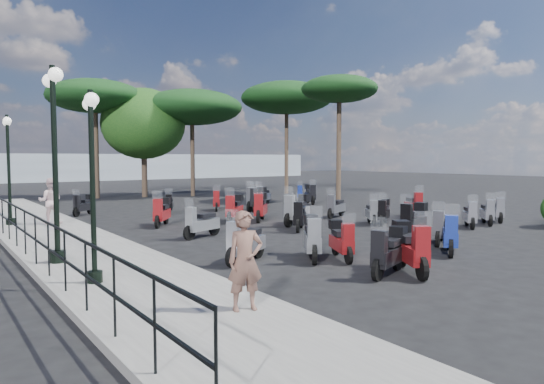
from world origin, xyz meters
TOP-DOWN VIEW (x-y plane):
  - ground at (0.00, 0.00)m, footprint 120.00×120.00m
  - sidewalk at (-6.50, 3.00)m, footprint 3.00×30.00m
  - railing at (-7.80, 2.80)m, footprint 0.04×26.04m
  - lamp_post_0 at (-7.20, -4.42)m, footprint 0.43×1.06m
  - lamp_post_1 at (-7.36, -2.08)m, footprint 0.38×1.31m
  - lamp_post_2 at (-7.30, 5.64)m, footprint 0.37×1.15m
  - woman at (-5.77, -7.52)m, footprint 0.65×0.51m
  - pedestrian_far at (-6.08, 5.03)m, footprint 0.96×0.84m
  - scooter_0 at (-1.19, -7.08)m, footprint 1.12×1.61m
  - scooter_1 at (-1.39, -5.13)m, footprint 0.87×1.42m
  - scooter_2 at (-3.57, -4.06)m, footprint 1.56×0.92m
  - scooter_3 at (-2.70, -0.15)m, footprint 1.57×0.77m
  - scooter_4 at (-2.64, 3.09)m, footprint 1.18×1.44m
  - scooter_5 at (-4.09, 8.28)m, footprint 1.20×1.13m
  - scooter_6 at (-1.72, -6.91)m, footprint 1.60×0.80m
  - scooter_7 at (-1.97, -4.70)m, footprint 1.19×1.50m
  - scooter_8 at (0.83, -0.75)m, footprint 1.24×1.26m
  - scooter_9 at (0.18, 2.55)m, footprint 1.40×1.31m
  - scooter_10 at (1.17, 2.16)m, footprint 1.36×1.47m
  - scooter_11 at (-0.77, 6.62)m, footprint 0.82×1.37m
  - scooter_13 at (1.42, -6.31)m, footprint 1.45×1.11m
  - scooter_14 at (2.83, -4.03)m, footprint 1.75×0.80m
  - scooter_15 at (1.60, 0.37)m, footprint 1.75×1.02m
  - scooter_16 at (1.63, 6.59)m, footprint 0.90×1.43m
  - scooter_17 at (3.21, 5.49)m, footprint 1.66×1.11m
  - scooter_19 at (2.46, -5.28)m, footprint 1.50×0.92m
  - scooter_20 at (4.07, -1.13)m, footprint 1.03×1.26m
  - scooter_21 at (4.40, -1.44)m, footprint 1.37×1.01m
  - scooter_22 at (3.09, 5.44)m, footprint 1.26×1.52m
  - scooter_23 at (5.17, 7.73)m, footprint 1.44×1.02m
  - scooter_25 at (7.55, -3.78)m, footprint 1.24×1.12m
  - scooter_26 at (7.21, -0.65)m, footprint 1.06×1.54m
  - scooter_27 at (4.41, 1.21)m, footprint 1.51×0.79m
  - scooter_28 at (7.63, 6.66)m, footprint 1.00×1.59m
  - scooter_29 at (8.30, 8.41)m, footprint 1.05×1.25m
  - scooter_30 at (8.66, -3.55)m, footprint 1.24×1.12m
  - scooter_31 at (6.25, -3.87)m, footprint 1.24×1.12m
  - broadleaf_tree at (1.91, 16.53)m, footprint 5.36×5.36m
  - pine_0 at (4.77, 15.33)m, footprint 6.60×6.60m
  - pine_1 at (11.27, 13.57)m, footprint 6.47×6.47m
  - pine_2 at (-0.89, 17.29)m, footprint 5.89×5.89m
  - pine_3 at (10.02, 6.93)m, footprint 4.45×4.45m
  - distant_hills at (0.00, 45.00)m, footprint 70.00×8.00m

SIDE VIEW (x-z plane):
  - ground at x=0.00m, z-range 0.00..0.00m
  - sidewalk at x=-6.50m, z-range 0.00..0.15m
  - scooter_11 at x=-0.77m, z-range -0.18..1.00m
  - scooter_20 at x=4.07m, z-range -0.19..1.03m
  - scooter_25 at x=7.55m, z-range -0.19..1.06m
  - scooter_30 at x=8.66m, z-range -0.19..1.06m
  - scooter_31 at x=6.25m, z-range -0.19..1.06m
  - scooter_16 at x=1.63m, z-range -0.19..1.07m
  - scooter_27 at x=4.41m, z-range -0.19..1.07m
  - scooter_29 at x=8.30m, z-range -0.15..1.04m
  - scooter_5 at x=-4.09m, z-range -0.15..1.05m
  - scooter_3 at x=-2.70m, z-range -0.20..1.10m
  - scooter_19 at x=2.46m, z-range -0.20..1.11m
  - scooter_23 at x=5.17m, z-range -0.20..1.12m
  - scooter_8 at x=0.83m, z-range -0.20..1.12m
  - scooter_1 at x=-1.39m, z-range -0.15..1.08m
  - scooter_21 at x=4.40m, z-range -0.15..1.09m
  - scooter_2 at x=-3.57m, z-range -0.21..1.14m
  - scooter_13 at x=1.42m, z-range -0.21..1.16m
  - scooter_26 at x=7.21m, z-range -0.21..1.19m
  - scooter_6 at x=-1.72m, z-range -0.16..1.16m
  - scooter_4 at x=-2.64m, z-range -0.17..1.19m
  - scooter_28 at x=7.63m, z-range -0.17..1.21m
  - scooter_9 at x=0.18m, z-range -0.17..1.22m
  - scooter_7 at x=-1.97m, z-range -0.17..1.22m
  - scooter_14 at x=2.83m, z-range -0.18..1.25m
  - scooter_0 at x=-1.19m, z-range -0.18..1.26m
  - scooter_22 at x=3.09m, z-range -0.18..1.26m
  - scooter_10 at x=1.17m, z-range -0.18..1.28m
  - scooter_17 at x=3.21m, z-range -0.18..1.28m
  - scooter_15 at x=1.60m, z-range -0.18..1.31m
  - railing at x=-7.80m, z-range 0.35..1.45m
  - woman at x=-5.77m, z-range 0.15..1.71m
  - pedestrian_far at x=-6.08m, z-range 0.15..1.81m
  - distant_hills at x=0.00m, z-range 0.00..3.00m
  - lamp_post_0 at x=-7.20m, z-range 0.41..4.06m
  - lamp_post_2 at x=-7.30m, z-range 0.42..4.33m
  - lamp_post_1 at x=-7.36m, z-range 0.46..4.90m
  - broadleaf_tree at x=1.91m, z-range 1.22..8.24m
  - pine_0 at x=4.77m, z-range 2.34..9.34m
  - pine_2 at x=-0.89m, z-range 2.64..10.04m
  - pine_3 at x=10.02m, z-range 2.82..10.13m
  - pine_1 at x=11.27m, z-range 2.80..10.70m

